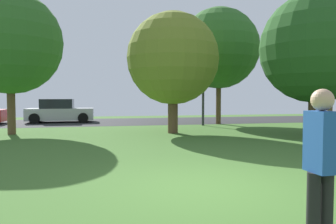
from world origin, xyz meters
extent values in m
plane|color=#3D6628|center=(0.00, 0.00, 0.00)|extent=(44.00, 44.00, 0.00)
cube|color=#28282B|center=(0.00, 16.00, 0.00)|extent=(44.00, 6.40, 0.01)
cylinder|color=brown|center=(11.43, 11.21, 1.47)|extent=(0.31, 0.31, 2.94)
sphere|color=olive|center=(11.43, 11.21, 4.46)|extent=(3.95, 3.95, 3.95)
cylinder|color=brown|center=(1.34, 8.82, 1.10)|extent=(0.45, 0.45, 2.20)
sphere|color=olive|center=(1.34, 8.82, 3.39)|extent=(4.16, 4.16, 4.16)
cylinder|color=brown|center=(-5.72, 9.81, 1.34)|extent=(0.34, 0.34, 2.67)
sphere|color=#2D6023|center=(-5.72, 9.81, 4.02)|extent=(4.50, 4.50, 4.50)
cylinder|color=brown|center=(6.95, 6.52, 1.14)|extent=(0.51, 0.51, 2.29)
sphere|color=#23511E|center=(6.95, 6.52, 3.70)|extent=(4.61, 4.61, 4.61)
cylinder|color=brown|center=(5.13, 12.99, 1.36)|extent=(0.30, 0.30, 2.71)
sphere|color=#2D6023|center=(5.13, 12.99, 4.56)|extent=(4.83, 4.83, 4.83)
cylinder|color=black|center=(0.28, -2.51, 0.43)|extent=(0.14, 0.14, 0.87)
cylinder|color=black|center=(0.44, -2.50, 0.43)|extent=(0.14, 0.14, 0.87)
cube|color=#23519E|center=(0.36, -2.50, 1.19)|extent=(0.23, 0.32, 0.65)
sphere|color=tan|center=(0.36, -2.50, 1.63)|extent=(0.23, 0.23, 0.23)
cube|color=#B7B7BC|center=(-4.38, 16.34, 0.53)|extent=(4.12, 1.83, 0.76)
cube|color=black|center=(-4.58, 16.34, 1.20)|extent=(1.98, 1.61, 0.60)
cylinder|color=black|center=(-2.94, 17.26, 0.32)|extent=(0.64, 0.22, 0.64)
cylinder|color=black|center=(-2.94, 15.43, 0.32)|extent=(0.64, 0.22, 0.64)
cylinder|color=black|center=(-5.82, 17.26, 0.32)|extent=(0.64, 0.22, 0.64)
cylinder|color=black|center=(-5.82, 15.43, 0.32)|extent=(0.64, 0.22, 0.64)
cylinder|color=#2D2D33|center=(3.90, 12.20, 2.25)|extent=(0.14, 0.14, 4.50)
camera|label=1|loc=(-1.93, -5.48, 1.67)|focal=34.53mm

